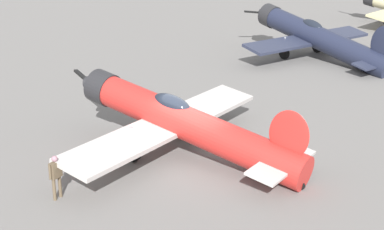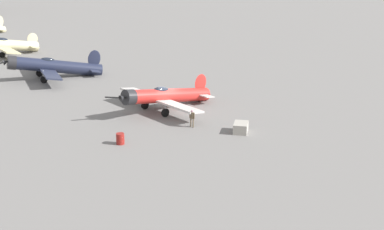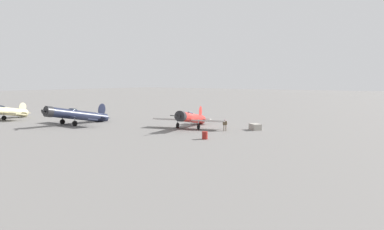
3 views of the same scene
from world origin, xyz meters
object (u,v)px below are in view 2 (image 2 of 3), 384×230
object	(u,v)px
airplane_mid_apron	(53,66)
airplane_far_line	(5,45)
equipment_crate	(241,128)
ground_crew_mechanic	(192,117)
fuel_drum	(120,139)
airplane_foreground	(165,96)

from	to	relation	value
airplane_mid_apron	airplane_far_line	distance (m)	16.49
airplane_mid_apron	equipment_crate	xyz separation A→B (m)	(-25.04, -10.88, -1.04)
airplane_far_line	equipment_crate	xyz separation A→B (m)	(-41.15, -14.40, -1.03)
airplane_far_line	ground_crew_mechanic	size ratio (longest dim) A/B	6.89
ground_crew_mechanic	airplane_far_line	bearing A→B (deg)	-96.73
airplane_far_line	fuel_drum	distance (m)	39.83
fuel_drum	equipment_crate	bearing A→B (deg)	-98.85
airplane_far_line	airplane_foreground	bearing A→B (deg)	97.72
airplane_mid_apron	equipment_crate	world-z (taller)	airplane_mid_apron
airplane_mid_apron	airplane_far_line	bearing A→B (deg)	-76.57
airplane_mid_apron	fuel_drum	xyz separation A→B (m)	(-23.47, -0.78, -1.01)
airplane_far_line	equipment_crate	distance (m)	43.61
airplane_mid_apron	airplane_far_line	size ratio (longest dim) A/B	1.11
airplane_foreground	ground_crew_mechanic	size ratio (longest dim) A/B	7.42
ground_crew_mechanic	equipment_crate	xyz separation A→B (m)	(-2.93, -3.20, -0.52)
airplane_foreground	fuel_drum	xyz separation A→B (m)	(-6.80, 6.55, -0.97)
airplane_foreground	fuel_drum	bearing A→B (deg)	29.06
airplane_foreground	ground_crew_mechanic	world-z (taller)	airplane_foreground
airplane_mid_apron	fuel_drum	size ratio (longest dim) A/B	13.27
ground_crew_mechanic	airplane_mid_apron	bearing A→B (deg)	-93.91
ground_crew_mechanic	fuel_drum	world-z (taller)	ground_crew_mechanic
ground_crew_mechanic	fuel_drum	size ratio (longest dim) A/B	1.73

